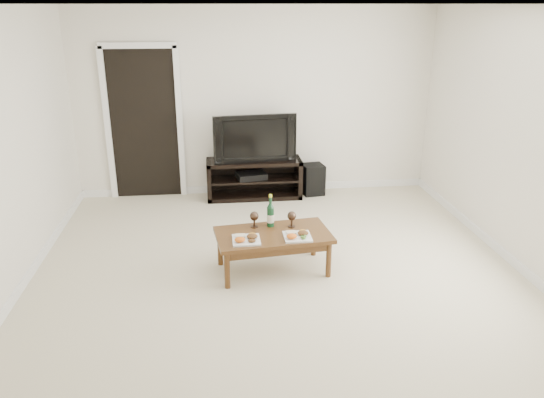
{
  "coord_description": "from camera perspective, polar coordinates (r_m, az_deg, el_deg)",
  "views": [
    {
      "loc": [
        -0.59,
        -4.63,
        2.6
      ],
      "look_at": [
        -0.02,
        0.49,
        0.7
      ],
      "focal_mm": 35.0,
      "sensor_mm": 36.0,
      "label": 1
    }
  ],
  "objects": [
    {
      "name": "goblet_left",
      "position": [
        5.49,
        -1.92,
        -2.2
      ],
      "size": [
        0.09,
        0.09,
        0.17
      ],
      "primitive_type": null,
      "color": "#3A2A1F",
      "rests_on": "coffee_table"
    },
    {
      "name": "ceiling",
      "position": [
        4.67,
        1.0,
        20.49
      ],
      "size": [
        5.0,
        5.5,
        0.04
      ],
      "primitive_type": "cube",
      "color": "white",
      "rests_on": "back_wall"
    },
    {
      "name": "media_console",
      "position": [
        7.52,
        -1.93,
        2.22
      ],
      "size": [
        1.33,
        0.45,
        0.55
      ],
      "primitive_type": "cube",
      "color": "black",
      "rests_on": "ground"
    },
    {
      "name": "plate_right",
      "position": [
        5.27,
        2.75,
        -3.82
      ],
      "size": [
        0.27,
        0.27,
        0.07
      ],
      "primitive_type": "cube",
      "color": "white",
      "rests_on": "coffee_table"
    },
    {
      "name": "av_receiver",
      "position": [
        7.49,
        -2.25,
        2.54
      ],
      "size": [
        0.45,
        0.37,
        0.08
      ],
      "primitive_type": "cube",
      "rotation": [
        0.0,
        0.0,
        0.2
      ],
      "color": "black",
      "rests_on": "media_console"
    },
    {
      "name": "floor",
      "position": [
        5.34,
        0.83,
        -8.86
      ],
      "size": [
        5.5,
        5.5,
        0.0
      ],
      "primitive_type": "plane",
      "color": "beige",
      "rests_on": "ground"
    },
    {
      "name": "wine_bottle",
      "position": [
        5.47,
        -0.16,
        -1.24
      ],
      "size": [
        0.07,
        0.07,
        0.35
      ],
      "primitive_type": "cylinder",
      "color": "#0F391D",
      "rests_on": "coffee_table"
    },
    {
      "name": "subwoofer",
      "position": [
        7.68,
        4.41,
        2.13
      ],
      "size": [
        0.33,
        0.33,
        0.44
      ],
      "primitive_type": "cube",
      "rotation": [
        0.0,
        0.0,
        0.15
      ],
      "color": "black",
      "rests_on": "ground"
    },
    {
      "name": "television",
      "position": [
        7.35,
        -1.99,
        6.7
      ],
      "size": [
        1.15,
        0.26,
        0.66
      ],
      "primitive_type": "imported",
      "rotation": [
        0.0,
        0.0,
        0.1
      ],
      "color": "black",
      "rests_on": "media_console"
    },
    {
      "name": "plate_left",
      "position": [
        5.19,
        -2.79,
        -4.18
      ],
      "size": [
        0.27,
        0.27,
        0.07
      ],
      "primitive_type": "cube",
      "color": "white",
      "rests_on": "coffee_table"
    },
    {
      "name": "doorway",
      "position": [
        7.59,
        -13.58,
        7.72
      ],
      "size": [
        0.9,
        0.02,
        2.05
      ],
      "primitive_type": "cube",
      "color": "black",
      "rests_on": "ground"
    },
    {
      "name": "back_wall",
      "position": [
        7.54,
        -1.78,
        10.31
      ],
      "size": [
        5.0,
        0.04,
        2.6
      ],
      "primitive_type": "cube",
      "color": "white",
      "rests_on": "ground"
    },
    {
      "name": "goblet_right",
      "position": [
        5.5,
        2.13,
        -2.17
      ],
      "size": [
        0.09,
        0.09,
        0.17
      ],
      "primitive_type": null,
      "color": "#3A2A1F",
      "rests_on": "coffee_table"
    },
    {
      "name": "coffee_table",
      "position": [
        5.46,
        0.12,
        -5.71
      ],
      "size": [
        1.21,
        0.75,
        0.42
      ],
      "primitive_type": "cube",
      "rotation": [
        0.0,
        0.0,
        0.11
      ],
      "color": "#553417",
      "rests_on": "ground"
    }
  ]
}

